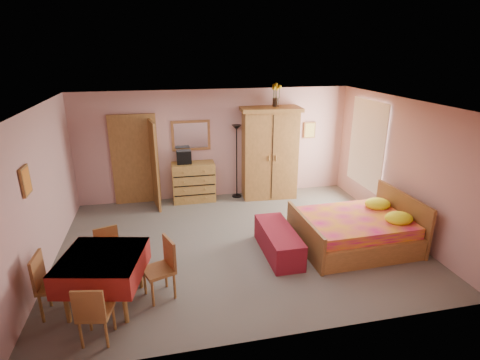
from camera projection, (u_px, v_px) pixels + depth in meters
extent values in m
plane|color=#67635B|center=(238.00, 243.00, 7.08)|extent=(6.50, 6.50, 0.00)
plane|color=brown|center=(238.00, 104.00, 6.21)|extent=(6.50, 6.50, 0.00)
cube|color=tan|center=(216.00, 144.00, 8.95)|extent=(6.50, 0.10, 2.60)
cube|color=tan|center=(283.00, 247.00, 4.34)|extent=(6.50, 0.10, 2.60)
cube|color=tan|center=(40.00, 192.00, 5.99)|extent=(0.10, 5.00, 2.60)
cube|color=tan|center=(401.00, 166.00, 7.30)|extent=(0.10, 5.00, 2.60)
cube|color=#9E6B35|center=(135.00, 161.00, 8.63)|extent=(1.06, 0.12, 2.15)
cube|color=white|center=(367.00, 144.00, 8.35)|extent=(0.08, 1.40, 1.95)
cube|color=orange|center=(25.00, 181.00, 5.31)|extent=(0.04, 0.32, 0.42)
cube|color=#D8BF59|center=(310.00, 130.00, 9.31)|extent=(0.30, 0.04, 0.40)
cube|color=#A47837|center=(194.00, 182.00, 8.90)|extent=(1.00, 0.51, 0.94)
cube|color=silver|center=(191.00, 135.00, 8.74)|extent=(0.90, 0.05, 0.71)
cube|color=black|center=(184.00, 157.00, 8.66)|extent=(0.34, 0.25, 0.31)
cube|color=black|center=(237.00, 162.00, 8.98)|extent=(0.29, 0.29, 1.79)
cube|color=#A27037|center=(269.00, 153.00, 8.97)|extent=(1.45, 0.82, 2.19)
cube|color=yellow|center=(276.00, 95.00, 8.62)|extent=(0.21, 0.21, 0.53)
cube|color=#D01470|center=(355.00, 222.00, 6.83)|extent=(2.08, 1.65, 0.95)
cube|color=maroon|center=(278.00, 241.00, 6.65)|extent=(0.52, 1.41, 0.47)
cube|color=maroon|center=(105.00, 280.00, 5.27)|extent=(1.28, 1.28, 0.79)
cube|color=#A36F37|center=(96.00, 311.00, 4.61)|extent=(0.44, 0.44, 0.84)
cube|color=#976233|center=(110.00, 255.00, 5.88)|extent=(0.47, 0.47, 0.82)
cube|color=olive|center=(55.00, 284.00, 5.07)|extent=(0.43, 0.43, 0.92)
cube|color=#9E6A35|center=(158.00, 270.00, 5.41)|extent=(0.53, 0.53, 0.90)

